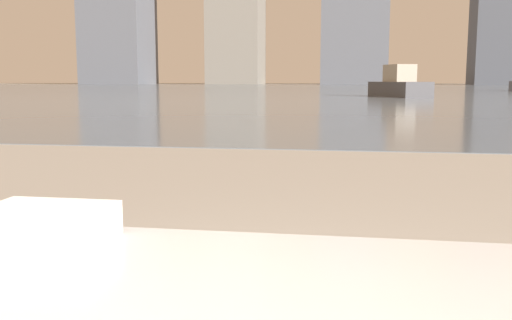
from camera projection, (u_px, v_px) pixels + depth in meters
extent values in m
cube|color=white|center=(47.00, 234.00, 1.25)|extent=(0.27, 0.19, 0.04)
cube|color=white|center=(46.00, 216.00, 1.25)|extent=(0.27, 0.19, 0.04)
cube|color=slate|center=(346.00, 88.00, 60.92)|extent=(180.00, 110.00, 0.01)
cube|color=#4C4C51|center=(399.00, 89.00, 29.88)|extent=(3.10, 4.71, 0.78)
cube|color=#B2A893|center=(400.00, 73.00, 29.77)|extent=(1.66, 1.97, 0.89)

